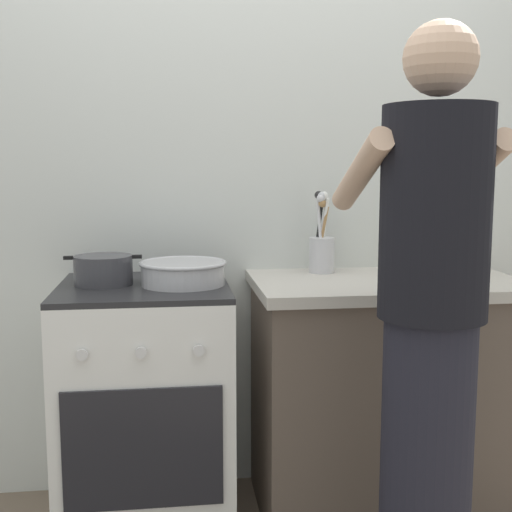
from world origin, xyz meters
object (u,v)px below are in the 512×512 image
(stove_range, at_px, (146,406))
(mixing_bowl, at_px, (183,272))
(utensil_crock, at_px, (322,247))
(pot, at_px, (103,270))
(person, at_px, (430,331))
(oil_bottle, at_px, (440,247))

(stove_range, distance_m, mixing_bowl, 0.52)
(mixing_bowl, distance_m, utensil_crock, 0.59)
(stove_range, distance_m, utensil_crock, 0.90)
(pot, bearing_deg, stove_range, -8.94)
(stove_range, bearing_deg, mixing_bowl, -7.29)
(pot, distance_m, utensil_crock, 0.85)
(utensil_crock, distance_m, person, 0.83)
(pot, relative_size, utensil_crock, 0.85)
(stove_range, xyz_separation_m, pot, (-0.14, 0.02, 0.50))
(oil_bottle, bearing_deg, stove_range, -177.99)
(mixing_bowl, xyz_separation_m, utensil_crock, (0.55, 0.21, 0.05))
(pot, xyz_separation_m, mixing_bowl, (0.28, -0.04, -0.01))
(utensil_crock, bearing_deg, stove_range, -164.69)
(pot, bearing_deg, mixing_bowl, -8.12)
(oil_bottle, bearing_deg, mixing_bowl, -176.65)
(mixing_bowl, relative_size, utensil_crock, 0.96)
(stove_range, relative_size, mixing_bowl, 2.91)
(stove_range, distance_m, pot, 0.52)
(stove_range, height_order, utensil_crock, utensil_crock)
(utensil_crock, bearing_deg, pot, -168.63)
(pot, relative_size, mixing_bowl, 0.88)
(utensil_crock, xyz_separation_m, oil_bottle, (0.43, -0.15, 0.01))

